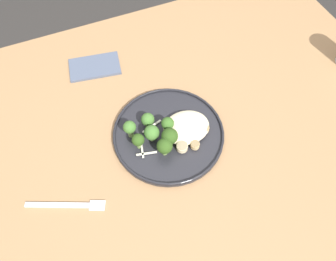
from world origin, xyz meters
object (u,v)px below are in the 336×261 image
object	(u,v)px
seared_scallop_on_noodles	(195,145)
folded_napkin	(95,67)
broccoli_floret_near_rim	(152,134)
broccoli_floret_right_tilted	(168,124)
seared_scallop_front_small	(179,119)
broccoli_floret_beside_noodles	(130,128)
broccoli_floret_left_leaning	(170,137)
dinner_plate	(168,133)
seared_scallop_tilted_round	(182,147)
seared_scallop_rear_pale	(184,128)
seared_scallop_right_edge	(204,129)
seared_scallop_tiny_bay	(187,135)
broccoli_floret_tall_stalk	(138,140)
broccoli_floret_rear_charred	(165,146)
dinner_fork	(68,205)
broccoli_floret_front_edge	(148,120)
seared_scallop_half_hidden	(190,123)

from	to	relation	value
seared_scallop_on_noodles	folded_napkin	bearing A→B (deg)	113.30
broccoli_floret_near_rim	broccoli_floret_right_tilted	world-z (taller)	broccoli_floret_right_tilted
seared_scallop_front_small	broccoli_floret_beside_noodles	xyz separation A→B (m)	(-0.13, 0.01, 0.03)
broccoli_floret_near_rim	broccoli_floret_right_tilted	size ratio (longest dim) A/B	0.94
seared_scallop_front_small	broccoli_floret_left_leaning	bearing A→B (deg)	-132.74
dinner_plate	seared_scallop_tilted_round	xyz separation A→B (m)	(0.01, -0.06, 0.01)
seared_scallop_rear_pale	broccoli_floret_left_leaning	world-z (taller)	broccoli_floret_left_leaning
broccoli_floret_beside_noodles	seared_scallop_on_noodles	bearing A→B (deg)	-34.94
seared_scallop_right_edge	folded_napkin	xyz separation A→B (m)	(-0.20, 0.33, -0.02)
seared_scallop_tiny_bay	broccoli_floret_tall_stalk	size ratio (longest dim) A/B	0.50
seared_scallop_right_edge	broccoli_floret_beside_noodles	size ratio (longest dim) A/B	0.50
seared_scallop_front_small	broccoli_floret_right_tilted	xyz separation A→B (m)	(-0.04, -0.02, 0.03)
broccoli_floret_rear_charred	broccoli_floret_beside_noodles	bearing A→B (deg)	126.92
seared_scallop_front_small	broccoli_floret_near_rim	bearing A→B (deg)	-162.33
dinner_fork	folded_napkin	distance (m)	0.43
seared_scallop_rear_pale	broccoli_floret_front_edge	size ratio (longest dim) A/B	0.58
seared_scallop_front_small	broccoli_floret_near_rim	distance (m)	0.09
broccoli_floret_right_tilted	dinner_fork	bearing A→B (deg)	-162.64
broccoli_floret_beside_noodles	broccoli_floret_rear_charred	distance (m)	0.10
seared_scallop_half_hidden	broccoli_floret_front_edge	bearing A→B (deg)	157.84
seared_scallop_half_hidden	broccoli_floret_left_leaning	bearing A→B (deg)	-155.32
seared_scallop_on_noodles	folded_napkin	world-z (taller)	seared_scallop_on_noodles
seared_scallop_tiny_bay	broccoli_floret_front_edge	size ratio (longest dim) A/B	0.54
seared_scallop_front_small	seared_scallop_tiny_bay	world-z (taller)	seared_scallop_front_small
seared_scallop_right_edge	seared_scallop_front_small	distance (m)	0.07
broccoli_floret_near_rim	broccoli_floret_beside_noodles	size ratio (longest dim) A/B	0.94
seared_scallop_front_small	broccoli_floret_rear_charred	size ratio (longest dim) A/B	0.52
folded_napkin	broccoli_floret_near_rim	bearing A→B (deg)	-77.60
seared_scallop_on_noodles	broccoli_floret_tall_stalk	world-z (taller)	broccoli_floret_tall_stalk
broccoli_floret_right_tilted	broccoli_floret_front_edge	bearing A→B (deg)	138.07
seared_scallop_tilted_round	seared_scallop_front_small	size ratio (longest dim) A/B	0.99
seared_scallop_tiny_bay	broccoli_floret_near_rim	bearing A→B (deg)	163.26
seared_scallop_tiny_bay	seared_scallop_rear_pale	distance (m)	0.02
seared_scallop_right_edge	seared_scallop_tilted_round	world-z (taller)	seared_scallop_tilted_round
broccoli_floret_left_leaning	seared_scallop_tiny_bay	bearing A→B (deg)	1.65
broccoli_floret_rear_charred	broccoli_floret_right_tilted	bearing A→B (deg)	59.38
seared_scallop_on_noodles	broccoli_floret_right_tilted	size ratio (longest dim) A/B	0.40
dinner_plate	seared_scallop_tiny_bay	xyz separation A→B (m)	(0.04, -0.03, 0.01)
seared_scallop_half_hidden	broccoli_floret_right_tilted	xyz separation A→B (m)	(-0.06, 0.00, 0.03)
dinner_fork	broccoli_floret_beside_noodles	bearing A→B (deg)	30.87
broccoli_floret_right_tilted	seared_scallop_rear_pale	bearing A→B (deg)	-18.17
dinner_plate	seared_scallop_right_edge	world-z (taller)	seared_scallop_right_edge
seared_scallop_tiny_bay	seared_scallop_tilted_round	bearing A→B (deg)	-135.05
dinner_plate	broccoli_floret_beside_noodles	distance (m)	0.10
seared_scallop_on_noodles	broccoli_floret_front_edge	xyz separation A→B (m)	(-0.09, 0.11, 0.02)
seared_scallop_on_noodles	dinner_fork	xyz separation A→B (m)	(-0.33, -0.02, -0.02)
seared_scallop_on_noodles	folded_napkin	distance (m)	0.40
seared_scallop_tiny_bay	dinner_fork	bearing A→B (deg)	-170.39
seared_scallop_on_noodles	broccoli_floret_rear_charred	world-z (taller)	broccoli_floret_rear_charred
seared_scallop_front_small	seared_scallop_half_hidden	size ratio (longest dim) A/B	1.15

